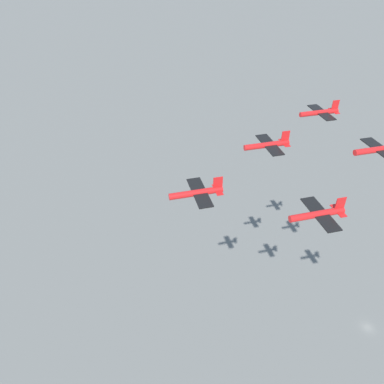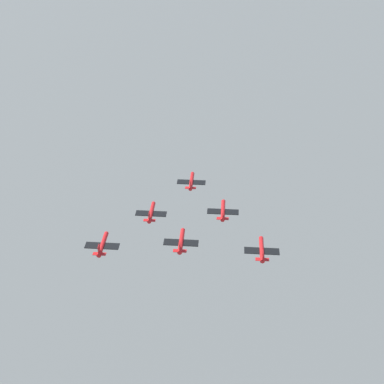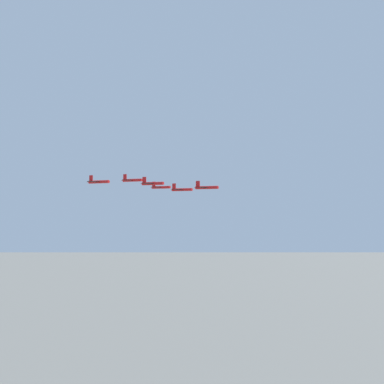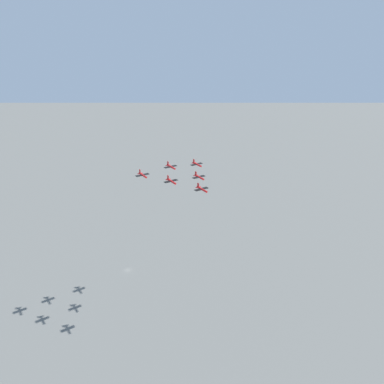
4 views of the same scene
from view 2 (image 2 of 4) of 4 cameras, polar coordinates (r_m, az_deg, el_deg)
name	(u,v)px [view 2 (image 2 of 4)]	position (r m, az deg, el deg)	size (l,w,h in m)	color
jet_0	(191,182)	(163.53, -0.07, 1.11)	(9.12, 8.90, 3.13)	red
jet_1	(151,213)	(150.49, -4.38, -2.24)	(9.12, 8.90, 3.13)	red
jet_2	(223,211)	(148.12, 3.32, -2.04)	(9.12, 8.90, 3.13)	red
jet_3	(102,245)	(137.98, -9.54, -5.60)	(9.12, 8.90, 3.13)	red
jet_4	(181,242)	(133.58, -1.17, -5.34)	(9.12, 8.90, 3.13)	red
jet_5	(262,250)	(134.44, 7.46, -6.17)	(9.12, 8.90, 3.13)	red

